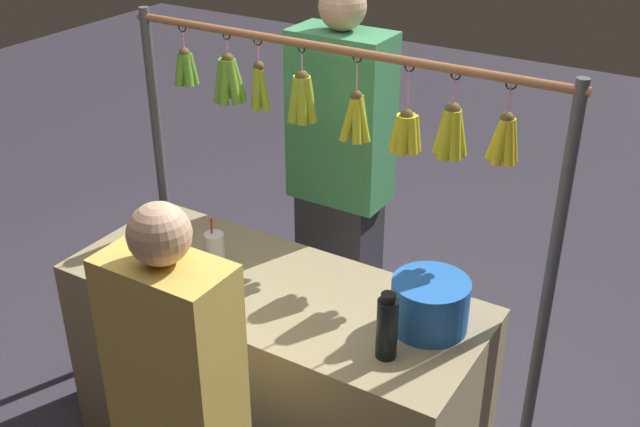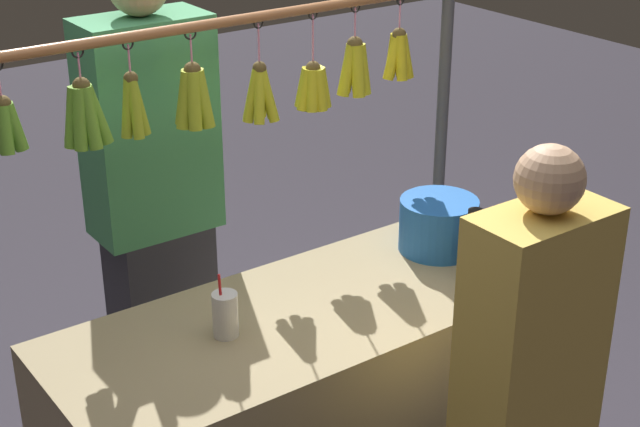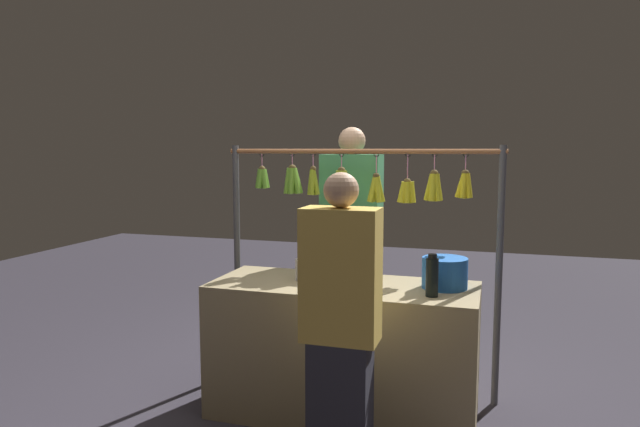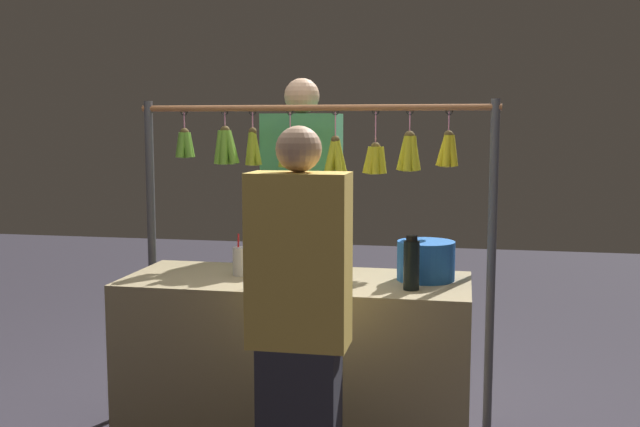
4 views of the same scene
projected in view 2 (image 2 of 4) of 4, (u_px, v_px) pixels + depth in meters
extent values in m
cube|color=tan|center=(309.00, 422.00, 3.06)|extent=(1.59, 0.64, 0.82)
cylinder|color=#4C4C51|center=(438.00, 194.00, 3.67)|extent=(0.04, 0.04, 1.65)
cylinder|color=#9E6038|center=(227.00, 22.00, 2.87)|extent=(1.85, 0.03, 0.03)
torus|color=black|center=(400.00, 0.00, 3.23)|extent=(0.04, 0.01, 0.04)
cylinder|color=pink|center=(400.00, 18.00, 3.26)|extent=(0.01, 0.01, 0.12)
sphere|color=brown|center=(399.00, 35.00, 3.28)|extent=(0.05, 0.05, 0.05)
cylinder|color=yellow|center=(393.00, 58.00, 3.30)|extent=(0.08, 0.04, 0.16)
cylinder|color=yellow|center=(401.00, 58.00, 3.30)|extent=(0.04, 0.06, 0.16)
cylinder|color=yellow|center=(405.00, 57.00, 3.32)|extent=(0.06, 0.05, 0.16)
cylinder|color=yellow|center=(401.00, 55.00, 3.33)|extent=(0.06, 0.05, 0.16)
cylinder|color=yellow|center=(393.00, 56.00, 3.33)|extent=(0.04, 0.06, 0.16)
torus|color=black|center=(355.00, 7.00, 3.13)|extent=(0.04, 0.01, 0.04)
cylinder|color=pink|center=(355.00, 26.00, 3.16)|extent=(0.01, 0.01, 0.12)
sphere|color=brown|center=(355.00, 44.00, 3.18)|extent=(0.05, 0.05, 0.05)
cylinder|color=gold|center=(348.00, 71.00, 3.21)|extent=(0.08, 0.05, 0.18)
cylinder|color=gold|center=(358.00, 72.00, 3.20)|extent=(0.05, 0.07, 0.18)
cylinder|color=gold|center=(362.00, 70.00, 3.22)|extent=(0.06, 0.05, 0.18)
cylinder|color=gold|center=(357.00, 68.00, 3.24)|extent=(0.07, 0.06, 0.18)
cylinder|color=gold|center=(348.00, 68.00, 3.24)|extent=(0.05, 0.07, 0.18)
torus|color=black|center=(313.00, 14.00, 3.04)|extent=(0.04, 0.01, 0.04)
cylinder|color=pink|center=(313.00, 42.00, 3.08)|extent=(0.01, 0.01, 0.17)
sphere|color=brown|center=(313.00, 68.00, 3.12)|extent=(0.05, 0.05, 0.05)
cylinder|color=gold|center=(305.00, 90.00, 3.13)|extent=(0.06, 0.04, 0.14)
cylinder|color=gold|center=(312.00, 91.00, 3.12)|extent=(0.05, 0.06, 0.14)
cylinder|color=gold|center=(320.00, 90.00, 3.12)|extent=(0.04, 0.06, 0.14)
cylinder|color=gold|center=(323.00, 88.00, 3.15)|extent=(0.06, 0.05, 0.14)
cylinder|color=gold|center=(318.00, 86.00, 3.17)|extent=(0.05, 0.04, 0.14)
cylinder|color=gold|center=(311.00, 86.00, 3.17)|extent=(0.05, 0.06, 0.14)
cylinder|color=gold|center=(304.00, 87.00, 3.15)|extent=(0.05, 0.06, 0.14)
torus|color=black|center=(258.00, 23.00, 2.94)|extent=(0.04, 0.01, 0.04)
cylinder|color=pink|center=(259.00, 46.00, 2.97)|extent=(0.01, 0.01, 0.14)
sphere|color=brown|center=(259.00, 68.00, 2.99)|extent=(0.04, 0.04, 0.04)
cylinder|color=gold|center=(253.00, 96.00, 3.02)|extent=(0.07, 0.04, 0.18)
cylinder|color=gold|center=(259.00, 97.00, 3.01)|extent=(0.06, 0.07, 0.18)
cylinder|color=gold|center=(268.00, 95.00, 3.02)|extent=(0.06, 0.07, 0.18)
cylinder|color=gold|center=(267.00, 93.00, 3.04)|extent=(0.07, 0.03, 0.17)
cylinder|color=gold|center=(260.00, 92.00, 3.05)|extent=(0.05, 0.06, 0.18)
cylinder|color=gold|center=(253.00, 94.00, 3.04)|extent=(0.06, 0.07, 0.18)
torus|color=black|center=(190.00, 34.00, 2.81)|extent=(0.04, 0.01, 0.04)
cylinder|color=pink|center=(191.00, 52.00, 2.83)|extent=(0.01, 0.01, 0.11)
sphere|color=brown|center=(192.00, 70.00, 2.86)|extent=(0.05, 0.05, 0.05)
cylinder|color=#A1B326|center=(185.00, 100.00, 2.88)|extent=(0.07, 0.04, 0.18)
cylinder|color=#A1B326|center=(194.00, 101.00, 2.87)|extent=(0.05, 0.06, 0.18)
cylinder|color=#A1B326|center=(203.00, 100.00, 2.88)|extent=(0.06, 0.07, 0.18)
cylinder|color=#A1B326|center=(203.00, 97.00, 2.91)|extent=(0.07, 0.04, 0.18)
cylinder|color=#A1B326|center=(193.00, 95.00, 2.92)|extent=(0.05, 0.07, 0.18)
cylinder|color=#A1B326|center=(185.00, 98.00, 2.90)|extent=(0.06, 0.07, 0.18)
torus|color=black|center=(128.00, 44.00, 2.71)|extent=(0.04, 0.01, 0.04)
cylinder|color=pink|center=(129.00, 61.00, 2.73)|extent=(0.01, 0.01, 0.10)
sphere|color=brown|center=(131.00, 78.00, 2.75)|extent=(0.04, 0.04, 0.04)
cylinder|color=#9CB227|center=(128.00, 109.00, 2.78)|extent=(0.05, 0.03, 0.18)
cylinder|color=#9CB227|center=(135.00, 109.00, 2.77)|extent=(0.03, 0.06, 0.18)
cylinder|color=#9CB227|center=(138.00, 107.00, 2.79)|extent=(0.06, 0.03, 0.18)
cylinder|color=#9CB227|center=(131.00, 106.00, 2.80)|extent=(0.03, 0.07, 0.18)
torus|color=black|center=(78.00, 52.00, 2.63)|extent=(0.04, 0.01, 0.04)
cylinder|color=pink|center=(79.00, 69.00, 2.65)|extent=(0.01, 0.01, 0.09)
sphere|color=brown|center=(81.00, 86.00, 2.67)|extent=(0.05, 0.05, 0.05)
cylinder|color=#66A02D|center=(73.00, 118.00, 2.69)|extent=(0.06, 0.04, 0.18)
cylinder|color=#66A02D|center=(80.00, 120.00, 2.67)|extent=(0.06, 0.06, 0.18)
cylinder|color=#66A02D|center=(91.00, 119.00, 2.68)|extent=(0.04, 0.07, 0.18)
cylinder|color=#66A02D|center=(97.00, 115.00, 2.71)|extent=(0.08, 0.06, 0.18)
cylinder|color=#66A02D|center=(93.00, 113.00, 2.73)|extent=(0.08, 0.05, 0.18)
cylinder|color=#66A02D|center=(81.00, 113.00, 2.73)|extent=(0.04, 0.08, 0.18)
cylinder|color=#66A02D|center=(74.00, 114.00, 2.71)|extent=(0.06, 0.08, 0.18)
cylinder|color=pink|center=(0.00, 85.00, 2.53)|extent=(0.01, 0.01, 0.11)
sphere|color=brown|center=(2.00, 104.00, 2.55)|extent=(0.05, 0.05, 0.05)
cylinder|color=#609E2D|center=(5.00, 130.00, 2.56)|extent=(0.05, 0.06, 0.14)
cylinder|color=#609E2D|center=(14.00, 127.00, 2.58)|extent=(0.06, 0.05, 0.14)
cylinder|color=#609E2D|center=(12.00, 125.00, 2.60)|extent=(0.06, 0.05, 0.14)
cylinder|color=#609E2D|center=(1.00, 126.00, 2.59)|extent=(0.05, 0.07, 0.14)
cylinder|color=black|center=(473.00, 248.00, 3.03)|extent=(0.07, 0.07, 0.21)
cylinder|color=black|center=(476.00, 214.00, 2.98)|extent=(0.05, 0.05, 0.02)
cylinder|color=blue|center=(438.00, 225.00, 3.23)|extent=(0.26, 0.26, 0.18)
cylinder|color=silver|center=(225.00, 315.00, 2.73)|extent=(0.07, 0.07, 0.13)
cylinder|color=red|center=(221.00, 306.00, 2.71)|extent=(0.01, 0.02, 0.20)
cube|color=#2D2D38|center=(165.00, 333.00, 3.52)|extent=(0.34, 0.23, 0.85)
cube|color=#3F8C59|center=(149.00, 127.00, 3.19)|extent=(0.42, 0.23, 0.74)
cube|color=gold|center=(534.00, 330.00, 2.36)|extent=(0.36, 0.20, 0.63)
sphere|color=tan|center=(550.00, 179.00, 2.20)|extent=(0.17, 0.17, 0.17)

